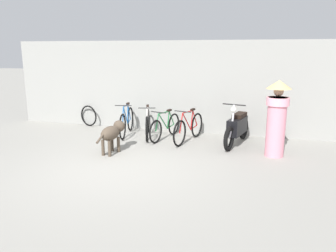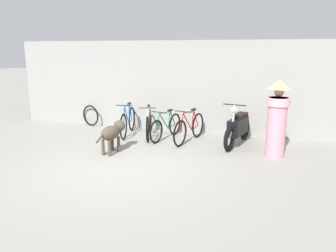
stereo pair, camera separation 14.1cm
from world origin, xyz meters
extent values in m
plane|color=gray|center=(0.00, 0.00, 0.00)|extent=(60.00, 60.00, 0.00)
cube|color=gray|center=(0.00, 3.60, 1.34)|extent=(9.92, 0.20, 2.68)
torus|color=black|center=(-0.79, 2.14, 0.36)|extent=(0.18, 0.71, 0.72)
torus|color=black|center=(-0.99, 3.16, 0.36)|extent=(0.18, 0.71, 0.72)
cylinder|color=#1959A5|center=(-0.87, 2.53, 0.59)|extent=(0.12, 0.51, 0.59)
cylinder|color=#1959A5|center=(-0.92, 2.82, 0.58)|extent=(0.05, 0.13, 0.54)
cylinder|color=#1959A5|center=(-0.88, 2.58, 0.86)|extent=(0.14, 0.59, 0.06)
cylinder|color=#1959A5|center=(-0.95, 2.97, 0.33)|extent=(0.10, 0.39, 0.08)
cylinder|color=#1959A5|center=(-0.96, 3.02, 0.60)|extent=(0.09, 0.31, 0.50)
cylinder|color=#1959A5|center=(-0.81, 2.21, 0.62)|extent=(0.06, 0.18, 0.53)
cube|color=black|center=(-0.93, 2.88, 0.88)|extent=(0.10, 0.19, 0.05)
cylinder|color=black|center=(-0.82, 2.29, 0.92)|extent=(0.46, 0.11, 0.02)
torus|color=black|center=(-0.08, 2.12, 0.35)|extent=(0.26, 0.68, 0.69)
torus|color=black|center=(-0.40, 3.12, 0.35)|extent=(0.26, 0.68, 0.69)
cylinder|color=beige|center=(-0.20, 2.51, 0.57)|extent=(0.18, 0.50, 0.57)
cylinder|color=beige|center=(-0.30, 2.80, 0.56)|extent=(0.07, 0.13, 0.53)
cylinder|color=beige|center=(-0.22, 2.56, 0.83)|extent=(0.21, 0.59, 0.06)
cylinder|color=beige|center=(-0.34, 2.93, 0.32)|extent=(0.15, 0.39, 0.08)
cylinder|color=beige|center=(-0.35, 2.98, 0.58)|extent=(0.12, 0.31, 0.48)
cylinder|color=beige|center=(-0.11, 2.19, 0.60)|extent=(0.08, 0.18, 0.51)
cube|color=black|center=(-0.31, 2.85, 0.85)|extent=(0.12, 0.19, 0.05)
cylinder|color=black|center=(-0.13, 2.27, 0.89)|extent=(0.45, 0.16, 0.02)
torus|color=black|center=(0.19, 2.05, 0.31)|extent=(0.18, 0.62, 0.63)
torus|color=black|center=(0.41, 3.04, 0.31)|extent=(0.18, 0.62, 0.63)
cylinder|color=#1E7238|center=(0.27, 2.43, 0.52)|extent=(0.14, 0.50, 0.52)
cylinder|color=#1E7238|center=(0.34, 2.72, 0.50)|extent=(0.06, 0.13, 0.47)
cylinder|color=#1E7238|center=(0.29, 2.48, 0.75)|extent=(0.16, 0.58, 0.06)
cylinder|color=#1E7238|center=(0.37, 2.85, 0.29)|extent=(0.11, 0.38, 0.07)
cylinder|color=#1E7238|center=(0.38, 2.90, 0.52)|extent=(0.10, 0.30, 0.44)
cylinder|color=#1E7238|center=(0.20, 2.12, 0.54)|extent=(0.07, 0.18, 0.46)
cube|color=black|center=(0.35, 2.77, 0.76)|extent=(0.11, 0.19, 0.05)
cylinder|color=black|center=(0.22, 2.20, 0.81)|extent=(0.45, 0.13, 0.02)
torus|color=black|center=(0.86, 1.94, 0.34)|extent=(0.20, 0.68, 0.69)
torus|color=black|center=(1.10, 2.98, 0.34)|extent=(0.20, 0.68, 0.69)
cylinder|color=red|center=(0.96, 2.34, 0.57)|extent=(0.15, 0.52, 0.57)
cylinder|color=red|center=(1.03, 2.64, 0.55)|extent=(0.06, 0.14, 0.52)
cylinder|color=red|center=(0.97, 2.39, 0.82)|extent=(0.17, 0.60, 0.06)
cylinder|color=red|center=(1.06, 2.78, 0.32)|extent=(0.12, 0.40, 0.08)
cylinder|color=red|center=(1.07, 2.83, 0.57)|extent=(0.10, 0.31, 0.48)
cylinder|color=red|center=(0.88, 2.02, 0.59)|extent=(0.07, 0.19, 0.51)
cube|color=black|center=(1.04, 2.69, 0.84)|extent=(0.11, 0.19, 0.05)
cylinder|color=black|center=(0.90, 2.10, 0.88)|extent=(0.45, 0.13, 0.02)
torus|color=black|center=(2.11, 1.91, 0.31)|extent=(0.24, 0.62, 0.61)
torus|color=black|center=(2.39, 3.11, 0.31)|extent=(0.24, 0.62, 0.61)
cube|color=black|center=(2.25, 2.51, 0.49)|extent=(0.48, 0.96, 0.42)
cube|color=black|center=(2.28, 2.67, 0.75)|extent=(0.37, 0.63, 0.10)
cylinder|color=silver|center=(2.16, 2.13, 0.80)|extent=(0.08, 0.15, 0.62)
cylinder|color=silver|center=(2.13, 2.00, 0.40)|extent=(0.09, 0.22, 0.22)
cylinder|color=black|center=(2.17, 2.18, 1.10)|extent=(0.57, 0.16, 0.03)
sphere|color=silver|center=(2.16, 2.15, 0.98)|extent=(0.17, 0.17, 0.14)
ellipsoid|color=#4C3F33|center=(-0.56, 0.91, 0.50)|extent=(0.43, 0.64, 0.34)
cylinder|color=#4C3F33|center=(-0.62, 1.10, 0.19)|extent=(0.08, 0.08, 0.37)
cylinder|color=#4C3F33|center=(-0.44, 1.07, 0.19)|extent=(0.08, 0.08, 0.37)
cylinder|color=#4C3F33|center=(-0.68, 0.74, 0.19)|extent=(0.08, 0.08, 0.37)
cylinder|color=#4C3F33|center=(-0.50, 0.71, 0.19)|extent=(0.08, 0.08, 0.37)
sphere|color=#4C3F33|center=(-0.50, 1.28, 0.59)|extent=(0.33, 0.33, 0.29)
ellipsoid|color=#4C3F33|center=(-0.48, 1.40, 0.57)|extent=(0.14, 0.17, 0.11)
cylinder|color=#4C3F33|center=(-0.62, 0.51, 0.47)|extent=(0.09, 0.27, 0.18)
cylinder|color=pink|center=(3.16, 1.81, 0.69)|extent=(0.57, 0.57, 1.37)
cylinder|color=#FFA0B2|center=(3.16, 1.81, 1.28)|extent=(0.67, 0.67, 0.18)
sphere|color=tan|center=(3.16, 1.81, 1.51)|extent=(0.29, 0.29, 0.22)
cone|color=tan|center=(3.16, 1.81, 1.66)|extent=(0.75, 0.75, 0.20)
torus|color=black|center=(-2.51, 3.34, 0.34)|extent=(0.66, 0.23, 0.67)
camera|label=1|loc=(2.80, -5.87, 2.43)|focal=35.00mm
camera|label=2|loc=(2.94, -5.83, 2.43)|focal=35.00mm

